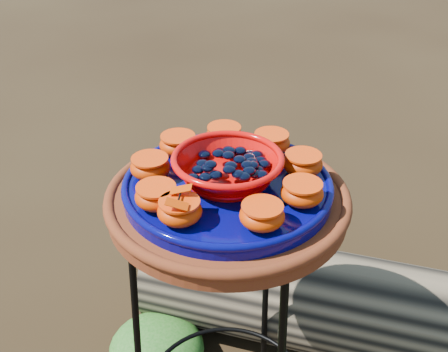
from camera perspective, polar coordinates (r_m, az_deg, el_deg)
The scene contains 18 objects.
plant_stand at distance 1.34m, azimuth 0.30°, elevation -15.71°, with size 0.44×0.44×0.70m, color black, non-canonical shape.
terracotta_saucer at distance 1.10m, azimuth 0.36°, elevation -2.64°, with size 0.47×0.47×0.04m, color #5F2D0C.
cobalt_plate at distance 1.08m, azimuth 0.36°, elevation -1.23°, with size 0.40×0.40×0.03m, color #030439.
red_bowl at distance 1.06m, azimuth 0.37°, elevation 0.63°, with size 0.20×0.20×0.06m, color red, non-canonical shape.
glass_gems at distance 1.04m, azimuth 0.38°, elevation 2.57°, with size 0.16×0.16×0.03m, color black, non-canonical shape.
orange_half_0 at distance 0.96m, azimuth -4.52°, elevation -3.59°, with size 0.08×0.08×0.04m, color #AC0900.
orange_half_1 at distance 0.95m, azimuth 3.89°, elevation -4.06°, with size 0.08×0.08×0.04m, color #AC0900.
orange_half_2 at distance 1.01m, azimuth 7.93°, elevation -1.72°, with size 0.08×0.08×0.04m, color #AC0900.
orange_half_3 at distance 1.10m, azimuth 8.00°, elevation 1.21°, with size 0.08×0.08×0.04m, color #AC0900.
orange_half_4 at distance 1.17m, azimuth 4.82°, elevation 3.39°, with size 0.08×0.08×0.04m, color #AC0900.
orange_half_5 at distance 1.19m, azimuth 0.02°, elevation 4.11°, with size 0.08×0.08×0.04m, color #AC0900.
orange_half_6 at distance 1.16m, azimuth -4.67°, elevation 3.19°, with size 0.08×0.08×0.04m, color #AC0900.
orange_half_7 at distance 1.09m, azimuth -7.49°, elevation 0.87°, with size 0.08×0.08×0.04m, color #AC0900.
orange_half_8 at distance 1.00m, azimuth -6.87°, elevation -2.08°, with size 0.08×0.08×0.04m, color #AC0900.
butterfly at distance 0.94m, azimuth -4.59°, elevation -2.18°, with size 0.08×0.05×0.01m, color #C13100, non-canonical shape.
driftwood_log at distance 1.73m, azimuth 20.13°, elevation -13.91°, with size 1.65×0.43×0.31m, color black, non-canonical shape.
foliage_left at distance 1.70m, azimuth -6.86°, elevation -16.93°, with size 0.27×0.27×0.14m, color #145111.
foliage_back at distance 2.00m, azimuth 2.85°, elevation -7.28°, with size 0.32×0.32×0.16m, color #145111.
Camera 1 is at (0.44, -0.79, 1.34)m, focal length 45.00 mm.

